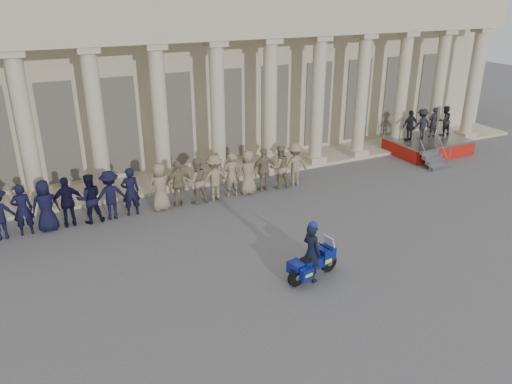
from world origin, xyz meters
name	(u,v)px	position (x,y,z in m)	size (l,w,h in m)	color
ground	(275,267)	(0.00, 0.00, 0.00)	(90.00, 90.00, 0.00)	#4D4D50
building	(147,64)	(0.00, 14.74, 4.52)	(40.00, 12.50, 9.00)	tan
officer_rank	(118,194)	(-3.69, 6.00, 0.98)	(17.14, 0.74, 1.96)	black
reviewing_stand	(428,131)	(12.89, 6.94, 1.25)	(3.94, 3.85, 2.42)	gray
motorcycle	(314,262)	(0.75, -1.09, 0.55)	(1.96, 0.96, 1.27)	black
rider	(312,251)	(0.64, -1.11, 0.98)	(0.59, 0.77, 1.98)	black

